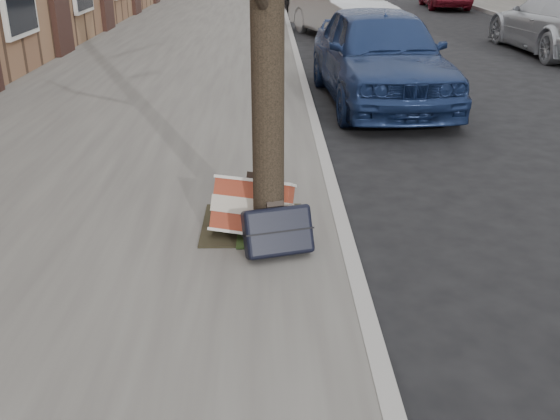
{
  "coord_description": "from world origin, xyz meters",
  "views": [
    {
      "loc": [
        -1.87,
        -3.56,
        2.31
      ],
      "look_at": [
        -1.78,
        0.8,
        0.43
      ],
      "focal_mm": 40.0,
      "sensor_mm": 36.0,
      "label": 1
    }
  ],
  "objects_px": {
    "suitcase_red": "(252,208)",
    "suitcase_navy": "(278,230)",
    "car_near_front": "(380,55)",
    "car_near_mid": "(342,10)"
  },
  "relations": [
    {
      "from": "suitcase_red",
      "to": "suitcase_navy",
      "type": "relative_size",
      "value": 1.2
    },
    {
      "from": "suitcase_navy",
      "to": "car_near_front",
      "type": "bearing_deg",
      "value": 57.74
    },
    {
      "from": "suitcase_red",
      "to": "car_near_mid",
      "type": "distance_m",
      "value": 12.31
    },
    {
      "from": "suitcase_red",
      "to": "car_near_front",
      "type": "xyz_separation_m",
      "value": [
        1.85,
        5.02,
        0.37
      ]
    },
    {
      "from": "car_near_front",
      "to": "car_near_mid",
      "type": "bearing_deg",
      "value": 85.1
    },
    {
      "from": "suitcase_red",
      "to": "suitcase_navy",
      "type": "height_order",
      "value": "suitcase_red"
    },
    {
      "from": "suitcase_red",
      "to": "suitcase_navy",
      "type": "xyz_separation_m",
      "value": [
        0.2,
        -0.35,
        -0.04
      ]
    },
    {
      "from": "car_near_mid",
      "to": "car_near_front",
      "type": "bearing_deg",
      "value": -110.17
    },
    {
      "from": "suitcase_red",
      "to": "suitcase_navy",
      "type": "distance_m",
      "value": 0.41
    },
    {
      "from": "suitcase_red",
      "to": "car_near_front",
      "type": "height_order",
      "value": "car_near_front"
    }
  ]
}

